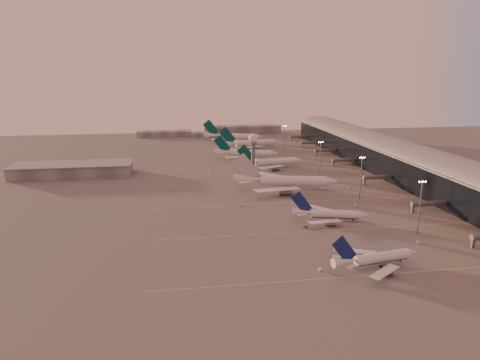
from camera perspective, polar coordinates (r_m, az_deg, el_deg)
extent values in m
plane|color=#5F5D5D|center=(186.72, 6.93, -8.10)|extent=(700.00, 700.00, 0.00)
cube|color=#E7D951|center=(168.05, 20.35, -11.56)|extent=(180.00, 0.25, 0.02)
cube|color=#E7D951|center=(205.09, 14.33, -6.37)|extent=(180.00, 0.25, 0.02)
cube|color=#E7D951|center=(244.81, 10.28, -2.76)|extent=(180.00, 0.25, 0.02)
cube|color=#E7D951|center=(286.10, 7.40, -0.17)|extent=(180.00, 0.25, 0.02)
cube|color=#E7D951|center=(333.10, 5.05, 1.95)|extent=(180.00, 0.25, 0.02)
cube|color=black|center=(323.00, 20.39, 2.34)|extent=(36.00, 360.00, 18.00)
cylinder|color=gray|center=(321.41, 20.53, 3.91)|extent=(10.08, 360.00, 10.08)
cube|color=gray|center=(321.37, 20.53, 3.95)|extent=(40.00, 362.00, 0.80)
cube|color=#5B5D63|center=(202.47, 28.62, -7.34)|extent=(1.20, 1.20, 4.40)
cylinder|color=#5B5D63|center=(242.74, 24.14, -2.85)|extent=(22.00, 2.80, 2.80)
cube|color=#5B5D63|center=(238.19, 22.05, -3.53)|extent=(1.20, 1.20, 4.40)
cylinder|color=#5B5D63|center=(291.20, 18.08, 0.40)|extent=(22.00, 2.80, 2.80)
cube|color=#5B5D63|center=(287.41, 16.26, -0.11)|extent=(1.20, 1.20, 4.40)
cylinder|color=#5B5D63|center=(340.83, 13.92, 2.63)|extent=(22.00, 2.80, 2.80)
cube|color=#5B5D63|center=(337.60, 12.33, 2.22)|extent=(1.20, 1.20, 4.40)
cylinder|color=#5B5D63|center=(379.21, 11.52, 3.91)|extent=(22.00, 2.80, 2.80)
cube|color=#5B5D63|center=(376.32, 10.07, 3.55)|extent=(1.20, 1.20, 4.40)
cylinder|color=#5B5D63|center=(418.30, 9.56, 4.95)|extent=(22.00, 2.80, 2.80)
cube|color=#5B5D63|center=(415.67, 8.23, 4.62)|extent=(1.20, 1.20, 4.40)
cylinder|color=#5B5D63|center=(456.00, 8.00, 5.77)|extent=(22.00, 2.80, 2.80)
cube|color=#5B5D63|center=(453.59, 6.77, 5.47)|extent=(1.20, 1.20, 4.40)
cube|color=slate|center=(321.40, -21.45, 1.28)|extent=(80.00, 25.00, 8.00)
cube|color=gray|center=(320.56, -21.51, 2.01)|extent=(82.00, 27.00, 0.60)
cylinder|color=#5B5D63|center=(296.97, 1.76, 2.65)|extent=(2.60, 2.60, 22.00)
cylinder|color=#5B5D63|center=(294.87, 1.78, 4.84)|extent=(5.20, 5.20, 1.20)
sphere|color=silver|center=(294.26, 1.78, 5.59)|extent=(6.40, 6.40, 6.40)
cylinder|color=#5B5D63|center=(293.73, 1.79, 6.30)|extent=(0.16, 0.16, 2.00)
cylinder|color=#5B5D63|center=(205.38, 22.86, -3.36)|extent=(0.56, 0.56, 25.00)
cube|color=#5B5D63|center=(202.31, 23.18, -0.11)|extent=(3.60, 0.25, 0.25)
sphere|color=#FFEABF|center=(201.63, 22.81, -0.24)|extent=(0.56, 0.56, 0.56)
sphere|color=#FFEABF|center=(202.15, 23.05, -0.23)|extent=(0.56, 0.56, 0.56)
sphere|color=#FFEABF|center=(202.67, 23.29, -0.21)|extent=(0.56, 0.56, 0.56)
sphere|color=#FFEABF|center=(203.20, 23.53, -0.20)|extent=(0.56, 0.56, 0.56)
cylinder|color=#5B5D63|center=(250.69, 15.82, 0.28)|extent=(0.56, 0.56, 25.00)
cube|color=#5B5D63|center=(248.18, 16.01, 2.97)|extent=(3.60, 0.25, 0.25)
sphere|color=#FFEABF|center=(247.64, 15.69, 2.88)|extent=(0.56, 0.56, 0.56)
sphere|color=#FFEABF|center=(248.05, 15.90, 2.88)|extent=(0.56, 0.56, 0.56)
sphere|color=#FFEABF|center=(248.47, 16.11, 2.89)|extent=(0.56, 0.56, 0.56)
sphere|color=#FFEABF|center=(248.89, 16.32, 2.89)|extent=(0.56, 0.56, 0.56)
cylinder|color=#5B5D63|center=(298.64, 10.65, 2.77)|extent=(0.56, 0.56, 25.00)
cube|color=#5B5D63|center=(296.53, 10.75, 5.04)|extent=(3.60, 0.25, 0.25)
sphere|color=#FFEABF|center=(296.10, 10.47, 4.96)|extent=(0.56, 0.56, 0.56)
sphere|color=#FFEABF|center=(296.43, 10.66, 4.97)|extent=(0.56, 0.56, 0.56)
sphere|color=#FFEABF|center=(296.76, 10.84, 4.97)|extent=(0.56, 0.56, 0.56)
sphere|color=#FFEABF|center=(297.09, 11.02, 4.97)|extent=(0.56, 0.56, 0.56)
cylinder|color=#5B5D63|center=(382.86, 5.95, 5.43)|extent=(0.56, 0.56, 25.00)
cube|color=#5B5D63|center=(381.23, 6.00, 7.22)|extent=(3.60, 0.25, 0.25)
sphere|color=#FFEABF|center=(380.90, 5.78, 7.15)|extent=(0.56, 0.56, 0.56)
sphere|color=#FFEABF|center=(381.15, 5.92, 7.16)|extent=(0.56, 0.56, 0.56)
sphere|color=#FFEABF|center=(381.40, 6.07, 7.16)|extent=(0.56, 0.56, 0.56)
sphere|color=#FFEABF|center=(381.66, 6.22, 7.16)|extent=(0.56, 0.56, 0.56)
cube|color=slate|center=(490.89, -10.07, 6.11)|extent=(60.00, 18.00, 6.00)
cube|color=slate|center=(506.48, 0.24, 6.74)|extent=(90.00, 20.00, 9.00)
cube|color=slate|center=(482.40, -4.12, 6.09)|extent=(40.00, 15.00, 5.00)
cylinder|color=silver|center=(170.31, 18.37, -9.89)|extent=(22.66, 7.38, 3.80)
cylinder|color=navy|center=(170.65, 18.35, -10.15)|extent=(22.05, 6.26, 2.74)
cone|color=silver|center=(178.16, 21.88, -9.12)|extent=(4.88, 4.46, 3.80)
cone|color=silver|center=(161.72, 13.76, -10.69)|extent=(9.86, 5.27, 3.80)
cube|color=silver|center=(160.78, 18.73, -11.67)|extent=(15.12, 12.78, 1.20)
cylinder|color=slate|center=(164.62, 19.00, -11.73)|extent=(4.67, 3.14, 2.47)
cube|color=slate|center=(164.17, 19.03, -11.39)|extent=(0.34, 0.30, 1.52)
cube|color=silver|center=(174.57, 15.06, -9.27)|extent=(16.51, 8.72, 1.20)
cylinder|color=slate|center=(175.02, 16.18, -9.91)|extent=(4.67, 3.14, 2.47)
cube|color=slate|center=(174.59, 16.20, -9.59)|extent=(0.34, 0.30, 1.52)
cube|color=navy|center=(159.59, 13.72, -9.19)|extent=(10.36, 2.04, 11.34)
cube|color=silver|center=(158.42, 14.60, -11.26)|extent=(4.47, 3.82, 0.25)
cube|color=silver|center=(165.03, 12.98, -10.09)|extent=(4.61, 2.79, 0.25)
cylinder|color=black|center=(176.25, 20.57, -10.17)|extent=(0.50, 0.50, 1.00)
cylinder|color=black|center=(171.94, 17.38, -10.51)|extent=(1.17, 0.67, 1.10)
cylinder|color=black|center=(168.75, 18.25, -11.06)|extent=(1.17, 0.67, 1.10)
cylinder|color=silver|center=(213.02, 12.59, -4.59)|extent=(22.84, 9.54, 3.85)
cylinder|color=navy|center=(213.30, 12.58, -4.81)|extent=(22.12, 8.38, 2.77)
cone|color=silver|center=(215.01, 16.18, -4.64)|extent=(5.22, 4.84, 3.85)
cone|color=silver|center=(211.61, 8.27, -4.37)|extent=(10.15, 6.16, 3.85)
cube|color=silver|center=(203.76, 11.30, -5.59)|extent=(16.79, 7.39, 1.21)
cylinder|color=slate|center=(206.72, 11.99, -5.85)|extent=(4.87, 3.54, 2.50)
cube|color=slate|center=(206.36, 12.01, -5.57)|extent=(0.36, 0.32, 1.54)
cube|color=silver|center=(221.62, 10.90, -3.94)|extent=(14.56, 13.91, 1.21)
cylinder|color=slate|center=(220.31, 11.64, -4.57)|extent=(4.87, 3.54, 2.50)
cube|color=slate|center=(219.96, 11.65, -4.30)|extent=(0.36, 0.32, 1.54)
cube|color=navy|center=(210.13, 8.19, -3.14)|extent=(10.30, 3.06, 11.47)
cube|color=silver|center=(207.44, 8.32, -4.73)|extent=(4.61, 2.45, 0.25)
cube|color=silver|center=(215.73, 8.24, -3.98)|extent=(4.38, 4.11, 0.25)
cylinder|color=black|center=(215.03, 14.84, -5.29)|extent=(0.51, 0.51, 1.01)
cylinder|color=black|center=(215.74, 12.01, -5.04)|extent=(1.21, 0.78, 1.11)
cylinder|color=black|center=(211.56, 12.12, -5.43)|extent=(1.21, 0.78, 1.11)
cylinder|color=silver|center=(264.67, 7.02, -0.39)|extent=(39.83, 13.99, 6.16)
cylinder|color=silver|center=(265.02, 7.01, -0.68)|extent=(38.71, 12.14, 4.43)
cone|color=silver|center=(267.40, 12.05, -0.45)|extent=(8.71, 7.57, 6.16)
cone|color=silver|center=(263.93, 0.96, -0.15)|extent=(17.42, 9.37, 6.16)
cube|color=silver|center=(248.63, 5.05, -1.55)|extent=(28.98, 14.24, 1.83)
cylinder|color=slate|center=(253.26, 6.09, -1.87)|extent=(8.28, 5.46, 4.00)
cube|color=slate|center=(252.87, 6.10, -1.56)|extent=(0.34, 0.30, 2.46)
cube|color=silver|center=(280.28, 4.83, 0.27)|extent=(25.95, 23.09, 1.83)
cylinder|color=slate|center=(277.35, 5.82, -0.44)|extent=(8.28, 5.46, 4.00)
cube|color=slate|center=(277.00, 5.83, -0.15)|extent=(0.34, 0.30, 2.46)
cube|color=#A6A9AE|center=(262.25, 0.79, 1.39)|extent=(16.78, 3.79, 18.27)
cube|color=silver|center=(256.53, 0.83, -0.54)|extent=(8.10, 4.66, 0.25)
cube|color=silver|center=(271.29, 0.95, 0.28)|extent=(7.78, 6.92, 0.25)
cylinder|color=black|center=(267.14, 10.20, -1.21)|extent=(0.50, 0.50, 0.99)
cylinder|color=black|center=(267.52, 6.28, -1.03)|extent=(1.17, 0.71, 1.09)
cylinder|color=black|center=(263.32, 6.34, -1.28)|extent=(1.17, 0.71, 1.09)
cylinder|color=silver|center=(324.91, 4.76, 2.29)|extent=(32.20, 8.45, 5.14)
cylinder|color=silver|center=(325.16, 4.75, 2.09)|extent=(31.42, 6.95, 3.70)
cone|color=silver|center=(331.63, 7.86, 2.45)|extent=(6.67, 5.75, 5.14)
cone|color=silver|center=(318.09, 0.91, 2.20)|extent=(13.82, 6.51, 5.14)
cube|color=silver|center=(310.22, 4.21, 1.56)|extent=(22.16, 17.37, 1.52)
cylinder|color=slate|center=(314.86, 4.68, 1.35)|extent=(6.48, 3.97, 3.34)
cube|color=slate|center=(314.59, 4.69, 1.56)|extent=(0.29, 0.25, 2.05)
cube|color=silver|center=(335.09, 2.73, 2.54)|extent=(23.44, 13.62, 1.52)
cylinder|color=slate|center=(333.75, 3.53, 2.11)|extent=(6.48, 3.97, 3.34)
cube|color=slate|center=(333.50, 3.53, 2.31)|extent=(0.29, 0.25, 2.05)
cube|color=#053E3E|center=(316.69, 0.80, 3.28)|extent=(14.08, 1.79, 15.20)
cube|color=silver|center=(312.20, 1.18, 1.99)|extent=(6.45, 5.23, 0.22)
cube|color=silver|center=(323.82, 0.58, 2.44)|extent=(6.58, 4.28, 0.22)
cylinder|color=black|center=(329.74, 6.73, 1.85)|extent=(0.44, 0.44, 0.89)
cylinder|color=black|center=(326.54, 4.21, 1.80)|extent=(1.02, 0.54, 0.97)
cylinder|color=black|center=(322.95, 4.43, 1.65)|extent=(1.02, 0.54, 0.97)
cylinder|color=silver|center=(358.16, 1.40, 3.47)|extent=(32.96, 12.63, 5.26)
cylinder|color=silver|center=(358.39, 1.40, 3.29)|extent=(31.98, 11.05, 3.79)
cone|color=silver|center=(357.63, 4.53, 3.41)|extent=(7.36, 6.57, 5.26)
cone|color=silver|center=(360.05, -2.28, 3.63)|extent=(14.52, 8.27, 5.26)
cube|color=silver|center=(345.44, -0.06, 2.92)|extent=(24.30, 11.32, 1.56)
cylinder|color=slate|center=(348.75, 0.64, 2.66)|extent=(6.93, 4.78, 3.42)
cube|color=slate|center=(348.50, 0.64, 2.86)|extent=(0.32, 0.28, 2.10)
cube|color=silver|center=(372.31, 0.29, 3.75)|extent=(21.42, 19.76, 1.56)
cylinder|color=slate|center=(369.26, 0.87, 3.31)|extent=(6.93, 4.78, 3.42)
cube|color=slate|center=(369.02, 0.87, 3.50)|extent=(0.32, 0.28, 2.10)
cube|color=#053E3E|center=(359.03, -2.40, 4.61)|extent=(14.16, 3.64, 15.57)
cube|color=silver|center=(353.89, -2.44, 3.46)|extent=(6.68, 3.70, 0.23)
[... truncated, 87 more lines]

